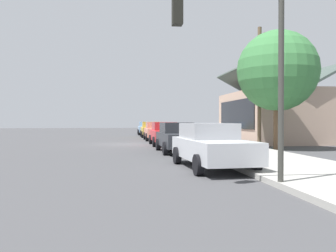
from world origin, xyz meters
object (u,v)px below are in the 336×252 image
utility_pole_wooden (259,85)px  car_cherry (165,133)px  car_skyblue (146,128)px  car_mustard (151,129)px  fire_hydrant_red (182,137)px  shade_tree (278,71)px  car_coral (156,131)px  car_charcoal (177,137)px  car_silver (211,145)px  traffic_light_main (240,46)px

utility_pole_wooden → car_cherry: bearing=-119.9°
car_skyblue → car_mustard: size_ratio=1.03×
car_skyblue → fire_hydrant_red: (16.70, 1.56, -0.32)m
car_cherry → utility_pole_wooden: size_ratio=0.62×
car_skyblue → shade_tree: (23.35, 6.01, 3.75)m
fire_hydrant_red → car_mustard: bearing=-171.8°
car_coral → car_charcoal: bearing=-0.2°
shade_tree → car_mustard: bearing=-160.9°
car_silver → car_cherry: bearing=177.5°
shade_tree → car_charcoal: bearing=-82.4°
car_mustard → car_coral: 6.16m
car_cherry → shade_tree: size_ratio=0.68×
fire_hydrant_red → car_cherry: bearing=-39.6°
car_silver → car_charcoal: bearing=178.3°
car_coral → utility_pole_wooden: bearing=30.3°
car_skyblue → utility_pole_wooden: 22.67m
car_cherry → shade_tree: bearing=51.5°
utility_pole_wooden → fire_hydrant_red: 7.30m
car_coral → car_cherry: size_ratio=0.94×
car_cherry → shade_tree: 8.53m
car_coral → traffic_light_main: size_ratio=0.85×
traffic_light_main → car_skyblue: bearing=179.8°
car_charcoal → shade_tree: bearing=96.6°
traffic_light_main → car_silver: bearing=175.7°
car_silver → shade_tree: (-7.22, 5.81, 3.75)m
car_skyblue → utility_pole_wooden: size_ratio=0.64×
utility_pole_wooden → fire_hydrant_red: size_ratio=10.56×
car_skyblue → shade_tree: size_ratio=0.70×
car_mustard → utility_pole_wooden: size_ratio=0.62×
car_mustard → fire_hydrant_red: 10.64m
car_coral → car_charcoal: size_ratio=0.92×
shade_tree → car_coral: bearing=-151.4°
car_cherry → traffic_light_main: bearing=-0.3°
car_mustard → car_silver: (24.40, 0.14, 0.00)m
car_silver → utility_pole_wooden: bearing=145.3°
shade_tree → traffic_light_main: shade_tree is taller
car_charcoal → car_silver: same height
car_charcoal → utility_pole_wooden: utility_pole_wooden is taller
shade_tree → car_silver: bearing=-38.8°
car_coral → shade_tree: 13.11m
car_silver → utility_pole_wooden: utility_pole_wooden is taller
car_cherry → shade_tree: (4.78, 5.99, 3.75)m
shade_tree → traffic_light_main: bearing=-28.8°
utility_pole_wooden → traffic_light_main: bearing=-24.0°
car_coral → traffic_light_main: (22.14, -0.09, 2.68)m
car_cherry → car_charcoal: 5.59m
car_charcoal → car_silver: bearing=0.6°
car_skyblue → traffic_light_main: 34.57m
shade_tree → utility_pole_wooden: size_ratio=0.92×
shade_tree → utility_pole_wooden: utility_pole_wooden is taller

